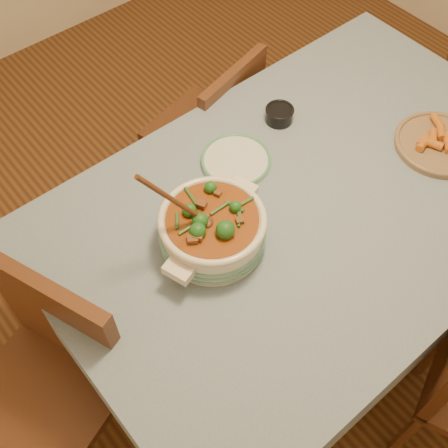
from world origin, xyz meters
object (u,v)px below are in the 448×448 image
at_px(white_plate, 236,160).
at_px(condiment_bowl, 279,114).
at_px(dining_table, 310,213).
at_px(stew_casserole, 212,228).
at_px(chair_far, 213,128).
at_px(chair_left, 51,374).
at_px(fried_plate, 439,143).

height_order(white_plate, condiment_bowl, condiment_bowl).
height_order(dining_table, white_plate, white_plate).
bearing_deg(white_plate, condiment_bowl, 12.65).
relative_size(dining_table, condiment_bowl, 15.74).
relative_size(stew_casserole, chair_far, 0.48).
height_order(dining_table, chair_far, chair_far).
relative_size(condiment_bowl, chair_left, 0.12).
xyz_separation_m(fried_plate, chair_left, (-1.37, 0.25, -0.27)).
relative_size(fried_plate, chair_left, 0.32).
distance_m(stew_casserole, chair_far, 0.85).
relative_size(stew_casserole, chair_left, 0.43).
bearing_deg(stew_casserole, fried_plate, -12.58).
height_order(condiment_bowl, fried_plate, condiment_bowl).
bearing_deg(chair_left, dining_table, 60.95).
height_order(dining_table, chair_left, chair_left).
bearing_deg(condiment_bowl, stew_casserole, -153.38).
relative_size(white_plate, chair_far, 0.32).
xyz_separation_m(stew_casserole, fried_plate, (0.81, -0.18, -0.06)).
bearing_deg(stew_casserole, chair_left, 172.50).
relative_size(stew_casserole, condiment_bowl, 3.61).
distance_m(stew_casserole, chair_left, 0.65).
bearing_deg(chair_left, stew_casserole, 62.19).
bearing_deg(dining_table, chair_far, 78.89).
relative_size(dining_table, stew_casserole, 4.36).
relative_size(chair_far, chair_left, 0.90).
bearing_deg(dining_table, white_plate, 110.63).
distance_m(white_plate, condiment_bowl, 0.25).
height_order(fried_plate, chair_far, fried_plate).
distance_m(dining_table, chair_left, 0.94).
bearing_deg(fried_plate, dining_table, 166.01).
bearing_deg(dining_table, fried_plate, -13.99).
bearing_deg(chair_left, fried_plate, 59.17).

